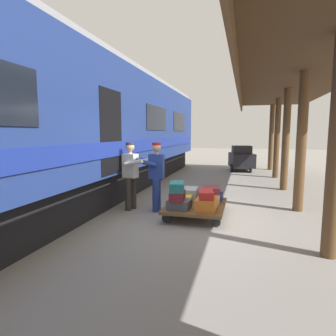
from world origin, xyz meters
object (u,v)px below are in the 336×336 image
suitcase_slate_roller (179,204)px  baggage_tug (241,159)px  suitcase_burgundy_valise (212,190)px  porter_by_door (131,173)px  train_car (57,128)px  luggage_cart (196,206)px  suitcase_gray_aluminum (188,193)px  suitcase_orange_carryall (206,204)px  suitcase_red_plastic (206,194)px  suitcase_tan_vintage (209,201)px  suitcase_teal_softside (177,187)px  porter_in_overalls (156,174)px  suitcase_yellow_case (184,200)px  suitcase_maroon_trunk (177,196)px  suitcase_navy_fabric (211,197)px

suitcase_slate_roller → baggage_tug: 8.99m
suitcase_burgundy_valise → porter_by_door: size_ratio=0.33×
train_car → suitcase_slate_roller: 3.62m
luggage_cart → suitcase_gray_aluminum: (0.30, -0.47, 0.18)m
suitcase_gray_aluminum → porter_by_door: (1.38, 0.35, 0.51)m
suitcase_orange_carryall → suitcase_red_plastic: 0.21m
suitcase_gray_aluminum → suitcase_burgundy_valise: bearing=179.8°
suitcase_tan_vintage → porter_by_door: porter_by_door is taller
suitcase_orange_carryall → suitcase_burgundy_valise: bearing=-90.5°
suitcase_slate_roller → suitcase_red_plastic: 0.63m
suitcase_tan_vintage → suitcase_burgundy_valise: (-0.01, -0.47, 0.17)m
train_car → suitcase_teal_softside: (-3.15, 0.23, -1.29)m
porter_by_door → suitcase_red_plastic: bearing=163.8°
suitcase_gray_aluminum → porter_by_door: bearing=14.2°
porter_in_overalls → porter_by_door: size_ratio=1.00×
suitcase_yellow_case → baggage_tug: (-1.22, -8.44, 0.26)m
suitcase_orange_carryall → porter_in_overalls: 1.57m
suitcase_yellow_case → suitcase_burgundy_valise: 0.78m
suitcase_yellow_case → suitcase_tan_vintage: suitcase_tan_vintage is taller
porter_in_overalls → porter_by_door: (0.64, 0.05, 0.00)m
suitcase_orange_carryall → suitcase_gray_aluminum: bearing=-57.9°
train_car → suitcase_maroon_trunk: train_car is taller
porter_by_door → baggage_tug: (-2.60, -8.31, -0.30)m
porter_by_door → baggage_tug: 8.72m
suitcase_maroon_trunk → baggage_tug: bearing=-98.0°
suitcase_orange_carryall → baggage_tug: baggage_tug is taller
suitcase_yellow_case → baggage_tug: size_ratio=0.29×
suitcase_yellow_case → porter_by_door: 1.50m
suitcase_orange_carryall → baggage_tug: bearing=-94.0°
porter_in_overalls → suitcase_navy_fabric: bearing=-167.3°
suitcase_burgundy_valise → suitcase_red_plastic: bearing=89.0°
suitcase_red_plastic → porter_in_overalls: (1.33, -0.62, 0.30)m
baggage_tug → suitcase_slate_roller: bearing=82.2°
suitcase_navy_fabric → suitcase_tan_vintage: bearing=90.0°
suitcase_orange_carryall → suitcase_teal_softside: size_ratio=1.04×
suitcase_navy_fabric → suitcase_gray_aluminum: suitcase_gray_aluminum is taller
train_car → suitcase_gray_aluminum: train_car is taller
suitcase_tan_vintage → suitcase_burgundy_valise: bearing=-91.1°
suitcase_gray_aluminum → suitcase_teal_softside: size_ratio=1.15×
porter_by_door → suitcase_yellow_case: bearing=175.0°
suitcase_yellow_case → suitcase_gray_aluminum: bearing=-90.0°
suitcase_navy_fabric → porter_by_door: 2.08m
suitcase_teal_softside → baggage_tug: baggage_tug is taller
suitcase_gray_aluminum → suitcase_tan_vintage: bearing=141.4°
suitcase_navy_fabric → suitcase_orange_carryall: (0.00, 0.94, 0.04)m
suitcase_navy_fabric → suitcase_slate_roller: 1.11m
porter_in_overalls → baggage_tug: (-1.96, -8.26, -0.30)m
suitcase_teal_softside → porter_in_overalls: size_ratio=0.31×
suitcase_slate_roller → porter_in_overalls: porter_in_overalls is taller
suitcase_slate_roller → baggage_tug: bearing=-97.8°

